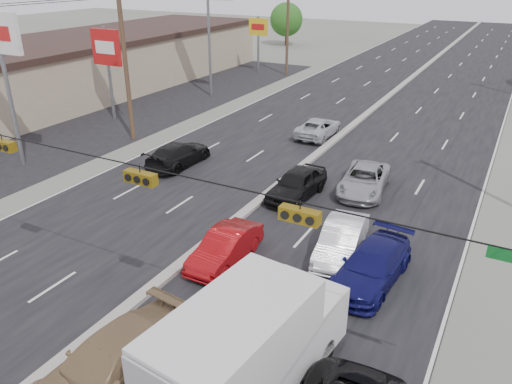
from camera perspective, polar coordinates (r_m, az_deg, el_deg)
ground at (r=18.38m, az=-15.06°, el=-13.37°), size 200.00×200.00×0.00m
road_surface at (r=42.92m, az=13.08°, el=9.00°), size 20.00×160.00×0.02m
center_median at (r=42.89m, az=13.09°, el=9.13°), size 0.50×160.00×0.20m
strip_mall at (r=51.51m, az=-18.23°, el=13.59°), size 12.00×42.00×4.60m
parking_lot at (r=46.04m, az=-9.84°, el=10.31°), size 10.00×42.00×0.02m
utility_pole_left_b at (r=34.67m, az=-14.68°, el=13.92°), size 1.60×0.30×10.00m
utility_pole_left_c at (r=55.50m, az=3.63°, el=18.35°), size 1.60×0.30×10.00m
traffic_signals at (r=14.79m, az=-13.36°, el=1.83°), size 25.00×0.30×0.54m
pole_sign_mid at (r=39.88m, az=-16.70°, el=15.01°), size 2.60×0.25×7.00m
pole_sign_far at (r=57.13m, az=0.27°, el=17.87°), size 2.20×0.25×6.00m
tree_left_far at (r=77.67m, az=3.49°, el=19.08°), size 4.80×4.80×6.12m
box_truck at (r=13.82m, az=-0.67°, el=-17.56°), size 3.11×7.02×3.45m
tan_sedan at (r=15.44m, az=-16.34°, el=-18.32°), size 2.79×5.58×1.56m
red_sedan at (r=20.22m, az=-3.53°, el=-6.34°), size 1.47×4.11×1.35m
queue_car_a at (r=25.74m, az=4.68°, el=0.91°), size 2.05×4.55×1.52m
queue_car_b at (r=20.88m, az=9.74°, el=-5.47°), size 2.01×4.51×1.44m
queue_car_c at (r=26.96m, az=12.25°, el=1.34°), size 2.75×5.05×1.34m
queue_car_d at (r=19.46m, az=13.09°, el=-8.25°), size 2.37×5.00×1.41m
oncoming_near at (r=30.27m, az=-8.84°, el=4.27°), size 1.96×4.82×1.40m
oncoming_far at (r=35.45m, az=7.14°, el=7.30°), size 2.16×4.67×1.30m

